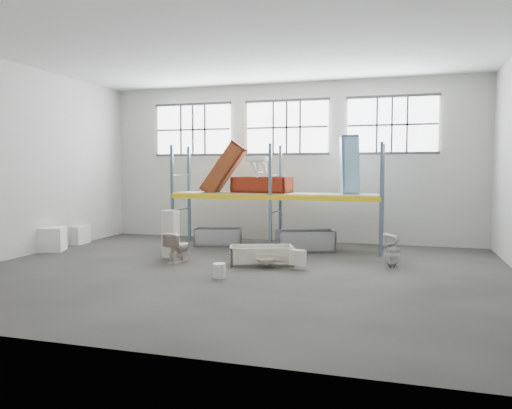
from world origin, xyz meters
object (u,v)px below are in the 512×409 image
at_px(bucket, 219,271).
at_px(steel_tub_right, 305,241).
at_px(bathtub_beige, 261,255).
at_px(toilet_beige, 178,247).
at_px(cistern_tall, 170,234).
at_px(steel_tub_left, 218,237).
at_px(rust_tub_flat, 262,185).
at_px(blue_tub_upright, 349,165).
at_px(toilet_white, 392,250).
at_px(carton_near, 50,239).

bearing_deg(bucket, steel_tub_right, 73.85).
distance_m(bathtub_beige, toilet_beige, 2.10).
xyz_separation_m(cistern_tall, steel_tub_left, (0.47, 2.24, -0.36)).
xyz_separation_m(toilet_beige, rust_tub_flat, (1.33, 2.94, 1.45)).
xyz_separation_m(bathtub_beige, steel_tub_left, (-2.04, 2.48, 0.03)).
bearing_deg(bathtub_beige, blue_tub_upright, 36.46).
bearing_deg(rust_tub_flat, toilet_white, -29.36).
relative_size(steel_tub_left, steel_tub_right, 0.88).
distance_m(toilet_beige, steel_tub_left, 2.70).
height_order(cistern_tall, blue_tub_upright, blue_tub_upright).
height_order(bathtub_beige, steel_tub_left, steel_tub_left).
relative_size(bathtub_beige, toilet_beige, 2.06).
height_order(toilet_white, carton_near, toilet_white).
bearing_deg(toilet_beige, bathtub_beige, -163.62).
bearing_deg(toilet_white, rust_tub_flat, -103.42).
bearing_deg(steel_tub_right, bathtub_beige, -106.96).
height_order(rust_tub_flat, blue_tub_upright, blue_tub_upright).
height_order(cistern_tall, toilet_white, cistern_tall).
relative_size(steel_tub_right, rust_tub_flat, 0.94).
bearing_deg(bathtub_beige, steel_tub_left, 108.79).
distance_m(toilet_white, carton_near, 9.25).
relative_size(bathtub_beige, steel_tub_right, 0.96).
bearing_deg(carton_near, cistern_tall, 0.46).
bearing_deg(carton_near, toilet_white, 2.40).
height_order(toilet_white, steel_tub_left, toilet_white).
relative_size(toilet_beige, steel_tub_right, 0.46).
relative_size(toilet_white, steel_tub_right, 0.50).
distance_m(steel_tub_right, carton_near, 7.15).
xyz_separation_m(bathtub_beige, toilet_beige, (-2.09, -0.22, 0.15)).
bearing_deg(bathtub_beige, steel_tub_right, 52.35).
distance_m(bathtub_beige, blue_tub_upright, 3.94).
distance_m(steel_tub_right, blue_tub_upright, 2.46).
height_order(steel_tub_right, rust_tub_flat, rust_tub_flat).
distance_m(bathtub_beige, cistern_tall, 2.56).
distance_m(toilet_white, blue_tub_upright, 3.19).
bearing_deg(rust_tub_flat, toilet_beige, -114.37).
xyz_separation_m(bathtub_beige, bucket, (-0.45, -1.67, -0.07)).
bearing_deg(carton_near, steel_tub_left, 28.46).
xyz_separation_m(toilet_beige, bucket, (1.64, -1.45, -0.21)).
height_order(toilet_beige, steel_tub_left, toilet_beige).
relative_size(toilet_beige, blue_tub_upright, 0.45).
height_order(toilet_white, blue_tub_upright, blue_tub_upright).
relative_size(toilet_white, carton_near, 1.01).
bearing_deg(cistern_tall, steel_tub_right, 42.52).
relative_size(bathtub_beige, steel_tub_left, 1.08).
xyz_separation_m(bathtub_beige, steel_tub_right, (0.66, 2.16, 0.07)).
xyz_separation_m(toilet_white, carton_near, (-9.25, -0.39, -0.06)).
bearing_deg(bucket, cistern_tall, 137.25).
distance_m(cistern_tall, toilet_white, 5.55).
height_order(toilet_beige, rust_tub_flat, rust_tub_flat).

